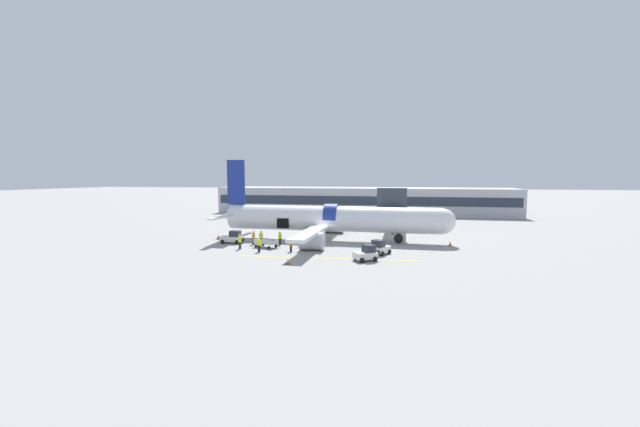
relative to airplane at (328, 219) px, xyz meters
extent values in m
plane|color=gray|center=(0.07, -2.20, -2.99)|extent=(500.00, 500.00, 0.00)
cube|color=yellow|center=(2.38, -11.68, -2.99)|extent=(20.06, 1.65, 0.01)
cube|color=#B2B2B7|center=(0.07, 43.34, 0.12)|extent=(70.70, 13.59, 6.23)
cube|color=#232D3D|center=(0.07, 36.48, 0.44)|extent=(69.28, 0.16, 1.99)
cylinder|color=#4C4C51|center=(8.59, 8.23, -1.04)|extent=(0.60, 0.60, 3.90)
cube|color=silver|center=(8.59, 8.23, 2.48)|extent=(3.14, 12.92, 3.14)
cube|color=#333842|center=(8.59, 2.37, 2.48)|extent=(4.08, 1.60, 3.77)
cylinder|color=silver|center=(0.43, 0.00, 0.12)|extent=(29.67, 3.53, 3.53)
sphere|color=silver|center=(15.27, 0.00, 0.12)|extent=(3.35, 3.35, 3.35)
cone|color=silver|center=(-14.40, 0.00, 0.12)|extent=(4.06, 3.25, 3.25)
cylinder|color=navy|center=(0.43, -0.03, 0.44)|extent=(1.78, 3.54, 3.54)
cube|color=navy|center=(-13.74, 0.00, 5.12)|extent=(2.65, 0.28, 6.47)
cube|color=silver|center=(-13.88, -3.86, 0.47)|extent=(0.87, 7.73, 0.20)
cube|color=silver|center=(-13.88, 3.87, 0.47)|extent=(0.87, 7.73, 0.20)
cube|color=silver|center=(-0.75, -7.43, -0.85)|extent=(2.06, 13.80, 0.40)
cube|color=silver|center=(-0.75, 7.43, -0.85)|extent=(2.06, 13.80, 0.40)
cylinder|color=#B2B7BF|center=(-0.55, -7.56, -1.83)|extent=(2.92, 2.26, 2.26)
cylinder|color=#B2B7BF|center=(-0.55, 7.57, -1.83)|extent=(2.92, 2.26, 2.26)
cube|color=black|center=(-6.09, -1.74, -0.50)|extent=(1.70, 0.12, 1.40)
cylinder|color=#56565B|center=(9.63, 0.00, -1.57)|extent=(0.22, 0.22, 1.60)
sphere|color=black|center=(9.63, 0.00, -2.37)|extent=(1.25, 1.25, 1.25)
cylinder|color=#56565B|center=(-2.53, -2.46, -1.57)|extent=(0.22, 0.22, 1.60)
sphere|color=black|center=(-2.53, -2.46, -2.37)|extent=(1.25, 1.25, 1.25)
cylinder|color=#56565B|center=(-2.53, 2.47, -1.57)|extent=(0.22, 0.22, 1.60)
sphere|color=black|center=(-2.53, 2.47, -2.37)|extent=(1.25, 1.25, 1.25)
cube|color=silver|center=(-12.33, -4.87, -2.41)|extent=(3.06, 1.47, 0.69)
cube|color=#232833|center=(-11.80, -4.85, -1.68)|extent=(1.40, 1.19, 0.76)
cube|color=black|center=(-10.78, -4.81, -2.55)|extent=(0.17, 1.21, 0.35)
sphere|color=black|center=(-11.28, -5.46, -2.71)|extent=(0.56, 0.56, 0.56)
sphere|color=black|center=(-11.34, -4.19, -2.71)|extent=(0.56, 0.56, 0.56)
sphere|color=black|center=(-13.32, -5.55, -2.71)|extent=(0.56, 0.56, 0.56)
sphere|color=black|center=(-13.38, -4.28, -2.71)|extent=(0.56, 0.56, 0.56)
cube|color=white|center=(7.71, -8.14, -2.41)|extent=(2.43, 2.72, 0.69)
cube|color=#232833|center=(7.52, -8.49, -1.69)|extent=(1.64, 1.52, 0.76)
cube|color=black|center=(7.15, -9.18, -2.55)|extent=(1.28, 0.76, 0.34)
sphere|color=black|center=(6.70, -8.47, -2.71)|extent=(0.56, 0.56, 0.56)
sphere|color=black|center=(7.99, -9.16, -2.71)|extent=(0.56, 0.56, 0.56)
sphere|color=black|center=(7.43, -7.11, -2.71)|extent=(0.56, 0.56, 0.56)
sphere|color=black|center=(8.72, -7.81, -2.71)|extent=(0.56, 0.56, 0.56)
cube|color=silver|center=(6.40, -12.14, -2.40)|extent=(2.77, 2.56, 0.71)
cube|color=#232833|center=(6.73, -11.92, -1.66)|extent=(1.59, 1.67, 0.77)
cube|color=black|center=(7.39, -11.47, -2.54)|extent=(0.88, 1.23, 0.35)
sphere|color=black|center=(7.46, -12.32, -2.71)|extent=(0.56, 0.56, 0.56)
sphere|color=black|center=(6.64, -11.09, -2.71)|extent=(0.56, 0.56, 0.56)
sphere|color=black|center=(6.16, -13.18, -2.71)|extent=(0.56, 0.56, 0.56)
sphere|color=black|center=(5.34, -11.96, -2.71)|extent=(0.56, 0.56, 0.56)
cube|color=#B7BABF|center=(-6.67, -6.97, -2.43)|extent=(3.31, 2.31, 0.05)
cube|color=#B7BABF|center=(-5.27, -7.47, -2.16)|extent=(0.52, 1.30, 0.49)
cube|color=#B7BABF|center=(-6.89, -7.58, -2.16)|extent=(2.81, 1.06, 0.49)
cube|color=#B7BABF|center=(-6.44, -6.36, -2.16)|extent=(2.81, 1.06, 0.49)
cube|color=#333338|center=(-4.82, -7.64, -2.67)|extent=(0.87, 0.38, 0.06)
sphere|color=black|center=(-5.90, -7.97, -2.79)|extent=(0.40, 0.40, 0.40)
sphere|color=black|center=(-5.44, -6.69, -2.79)|extent=(0.40, 0.40, 0.40)
sphere|color=black|center=(-7.89, -7.25, -2.79)|extent=(0.40, 0.40, 0.40)
sphere|color=black|center=(-7.43, -5.97, -2.79)|extent=(0.40, 0.40, 0.40)
cube|color=black|center=(-5.57, -7.11, -2.17)|extent=(0.61, 0.46, 0.47)
cube|color=#4C1E1E|center=(-7.47, -6.90, -2.12)|extent=(0.48, 0.26, 0.57)
cube|color=black|center=(-6.44, -7.21, -2.19)|extent=(0.53, 0.43, 0.44)
cylinder|color=#1E2338|center=(-2.78, -8.96, -2.60)|extent=(0.29, 0.29, 0.78)
cylinder|color=orange|center=(-2.78, -8.96, -1.90)|extent=(0.37, 0.37, 0.61)
sphere|color=brown|center=(-2.78, -8.96, -1.49)|extent=(0.22, 0.22, 0.22)
cylinder|color=orange|center=(-2.56, -8.95, -1.97)|extent=(0.12, 0.12, 0.56)
cylinder|color=orange|center=(-3.00, -8.96, -1.97)|extent=(0.12, 0.12, 0.56)
cylinder|color=#2D2D33|center=(-9.44, -8.65, -2.55)|extent=(0.46, 0.46, 0.88)
cylinder|color=#CCE523|center=(-9.44, -8.65, -1.76)|extent=(0.59, 0.59, 0.70)
sphere|color=beige|center=(-9.44, -8.65, -1.29)|extent=(0.24, 0.24, 0.24)
cylinder|color=#CCE523|center=(-9.27, -8.82, -1.84)|extent=(0.19, 0.19, 0.64)
cylinder|color=#CCE523|center=(-9.61, -8.47, -1.84)|extent=(0.19, 0.19, 0.64)
cylinder|color=black|center=(-6.43, -9.92, -2.57)|extent=(0.42, 0.42, 0.84)
cylinder|color=#CCE523|center=(-6.43, -9.92, -1.83)|extent=(0.54, 0.54, 0.66)
sphere|color=beige|center=(-6.43, -9.92, -1.38)|extent=(0.23, 0.23, 0.23)
cylinder|color=#CCE523|center=(-6.23, -9.81, -1.90)|extent=(0.17, 0.17, 0.61)
cylinder|color=#CCE523|center=(-6.63, -10.04, -1.90)|extent=(0.17, 0.17, 0.61)
cylinder|color=#2D2D33|center=(-8.27, -4.46, -2.57)|extent=(0.33, 0.33, 0.84)
cylinder|color=#B7E019|center=(-8.27, -4.46, -1.82)|extent=(0.43, 0.43, 0.66)
sphere|color=#9E7556|center=(-8.27, -4.46, -1.37)|extent=(0.23, 0.23, 0.23)
cylinder|color=#B7E019|center=(-8.03, -4.48, -1.89)|extent=(0.14, 0.14, 0.61)
cylinder|color=#B7E019|center=(-8.50, -4.44, -1.89)|extent=(0.14, 0.14, 0.61)
cylinder|color=black|center=(-5.62, -4.50, -2.58)|extent=(0.42, 0.42, 0.83)
cylinder|color=#B7E019|center=(-5.62, -4.50, -1.84)|extent=(0.54, 0.54, 0.65)
sphere|color=brown|center=(-5.62, -4.50, -1.40)|extent=(0.23, 0.23, 0.23)
cylinder|color=#B7E019|center=(-5.49, -4.30, -1.91)|extent=(0.17, 0.17, 0.60)
cylinder|color=#B7E019|center=(-5.74, -4.69, -1.91)|extent=(0.17, 0.17, 0.60)
cylinder|color=#2D2D33|center=(-9.04, -5.22, -2.56)|extent=(0.36, 0.36, 0.87)
cylinder|color=orange|center=(-9.04, -5.22, -1.78)|extent=(0.46, 0.46, 0.69)
sphere|color=#9E7556|center=(-9.04, -5.22, -1.31)|extent=(0.24, 0.24, 0.24)
cylinder|color=orange|center=(-9.01, -5.47, -1.85)|extent=(0.14, 0.14, 0.63)
cylinder|color=orange|center=(-9.07, -4.98, -1.85)|extent=(0.14, 0.14, 0.63)
cube|color=black|center=(16.22, -0.74, -2.98)|extent=(0.61, 0.61, 0.03)
cone|color=orange|center=(16.22, -0.74, -2.70)|extent=(0.45, 0.45, 0.59)
cylinder|color=white|center=(16.22, -0.74, -2.67)|extent=(0.26, 0.26, 0.07)
cube|color=black|center=(-1.17, -15.38, -2.98)|extent=(0.48, 0.48, 0.03)
cone|color=orange|center=(-1.17, -15.38, -2.69)|extent=(0.36, 0.36, 0.61)
cylinder|color=white|center=(-1.17, -15.38, -2.66)|extent=(0.21, 0.21, 0.07)
cube|color=black|center=(0.55, -7.54, -2.98)|extent=(0.50, 0.50, 0.03)
cone|color=orange|center=(0.55, -7.54, -2.68)|extent=(0.37, 0.37, 0.62)
cylinder|color=white|center=(0.55, -7.54, -2.65)|extent=(0.22, 0.22, 0.07)
cube|color=black|center=(-15.80, -1.90, -2.98)|extent=(0.53, 0.53, 0.03)
cone|color=orange|center=(-15.80, -1.90, -2.68)|extent=(0.39, 0.39, 0.63)
cylinder|color=white|center=(-15.80, -1.90, -2.64)|extent=(0.23, 0.23, 0.08)
camera|label=1|loc=(10.54, -53.23, 5.92)|focal=22.00mm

